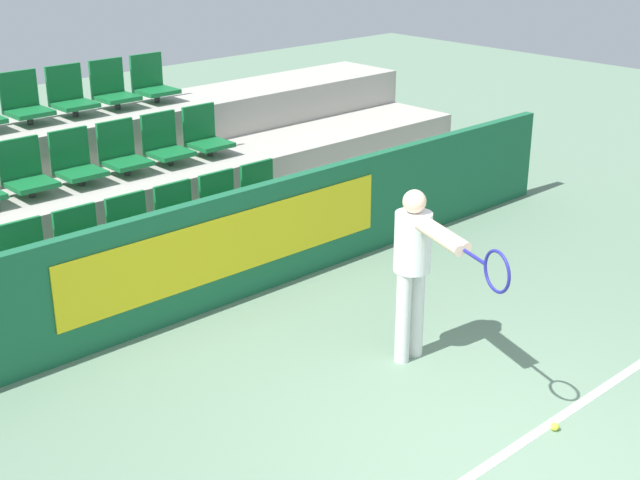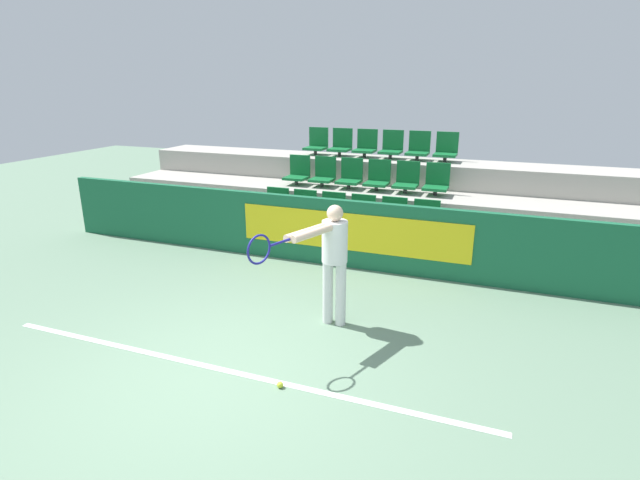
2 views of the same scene
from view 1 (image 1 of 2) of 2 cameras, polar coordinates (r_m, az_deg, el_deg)
name	(u,v)px [view 1 (image 1 of 2)]	position (r m, az deg, el deg)	size (l,w,h in m)	color
ground_plane	(505,472)	(6.65, 11.74, -14.32)	(30.00, 30.00, 0.00)	slate
court_baseline	(490,463)	(6.70, 10.85, -13.87)	(5.83, 0.08, 0.01)	white
barrier_wall	(203,256)	(8.63, -7.52, -1.04)	(10.67, 0.14, 1.13)	#19603D
bleacher_tier_front	(168,270)	(9.23, -9.71, -1.89)	(10.27, 1.07, 0.47)	#ADA89E
bleacher_tier_middle	(112,222)	(10.00, -13.19, 1.13)	(10.27, 1.07, 0.93)	#ADA89E
bleacher_tier_back	(62,180)	(10.83, -16.17, 3.70)	(10.27, 1.07, 1.40)	#ADA89E
stadium_chair_0	(28,260)	(8.56, -18.19, -1.21)	(0.44, 0.45, 0.58)	#333333
stadium_chair_1	(83,244)	(8.78, -14.93, -0.28)	(0.44, 0.45, 0.58)	#333333
stadium_chair_2	(134,230)	(9.03, -11.84, 0.61)	(0.44, 0.45, 0.58)	#333333
stadium_chair_3	(180,217)	(9.31, -8.92, 1.44)	(0.44, 0.45, 0.58)	#333333
stadium_chair_4	(224,205)	(9.61, -6.18, 2.22)	(0.44, 0.45, 0.58)	#333333
stadium_chair_5	(264,194)	(9.93, -3.61, 2.95)	(0.44, 0.45, 0.58)	#333333
stadium_chair_7	(26,173)	(9.55, -18.29, 4.06)	(0.44, 0.45, 0.58)	#333333
stadium_chair_8	(76,163)	(9.78, -15.35, 4.78)	(0.44, 0.45, 0.58)	#333333
stadium_chair_9	(122,153)	(10.04, -12.55, 5.45)	(0.44, 0.45, 0.58)	#333333
stadium_chair_10	(165,144)	(10.32, -9.88, 6.08)	(0.44, 0.45, 0.58)	#333333
stadium_chair_11	(205,135)	(10.62, -7.36, 6.65)	(0.44, 0.45, 0.58)	#333333
stadium_chair_14	(25,103)	(10.60, -18.37, 8.32)	(0.44, 0.45, 0.58)	#333333
stadium_chair_15	(70,96)	(10.84, -15.70, 8.88)	(0.44, 0.45, 0.58)	#333333
stadium_chair_16	(113,89)	(11.10, -13.13, 9.39)	(0.44, 0.45, 0.58)	#333333
stadium_chair_17	(152,83)	(11.38, -10.68, 9.86)	(0.44, 0.45, 0.58)	#333333
tennis_player	(417,260)	(7.49, 6.21, -1.28)	(0.64, 1.47, 1.55)	silver
tennis_ball	(555,427)	(7.15, 14.79, -11.47)	(0.07, 0.07, 0.07)	#CCDB33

